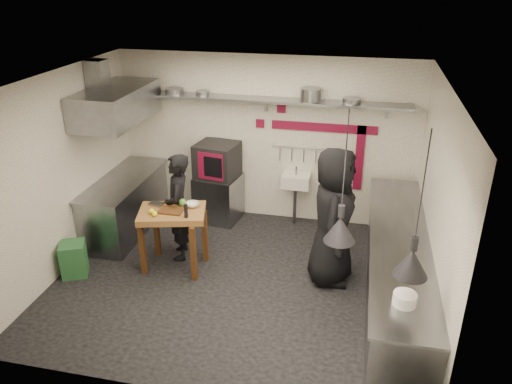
% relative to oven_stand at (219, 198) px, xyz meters
% --- Properties ---
extents(floor, '(5.00, 5.00, 0.00)m').
position_rel_oven_stand_xyz_m(floor, '(0.76, -1.78, -0.40)').
color(floor, black).
rests_on(floor, ground).
extents(ceiling, '(5.00, 5.00, 0.00)m').
position_rel_oven_stand_xyz_m(ceiling, '(0.76, -1.78, 2.40)').
color(ceiling, beige).
rests_on(ceiling, floor).
extents(wall_back, '(5.00, 0.04, 2.80)m').
position_rel_oven_stand_xyz_m(wall_back, '(0.76, 0.32, 1.00)').
color(wall_back, silver).
rests_on(wall_back, floor).
extents(wall_front, '(5.00, 0.04, 2.80)m').
position_rel_oven_stand_xyz_m(wall_front, '(0.76, -3.88, 1.00)').
color(wall_front, silver).
rests_on(wall_front, floor).
extents(wall_left, '(0.04, 4.20, 2.80)m').
position_rel_oven_stand_xyz_m(wall_left, '(-1.74, -1.78, 1.00)').
color(wall_left, silver).
rests_on(wall_left, floor).
extents(wall_right, '(0.04, 4.20, 2.80)m').
position_rel_oven_stand_xyz_m(wall_right, '(3.26, -1.78, 1.00)').
color(wall_right, silver).
rests_on(wall_right, floor).
extents(red_band_horiz, '(1.70, 0.02, 0.14)m').
position_rel_oven_stand_xyz_m(red_band_horiz, '(1.71, 0.30, 1.28)').
color(red_band_horiz, maroon).
rests_on(red_band_horiz, wall_back).
extents(red_band_vert, '(0.14, 0.02, 1.10)m').
position_rel_oven_stand_xyz_m(red_band_vert, '(2.31, 0.30, 0.80)').
color(red_band_vert, maroon).
rests_on(red_band_vert, wall_back).
extents(red_tile_a, '(0.14, 0.02, 0.14)m').
position_rel_oven_stand_xyz_m(red_tile_a, '(1.01, 0.30, 1.55)').
color(red_tile_a, maroon).
rests_on(red_tile_a, wall_back).
extents(red_tile_b, '(0.14, 0.02, 0.14)m').
position_rel_oven_stand_xyz_m(red_tile_b, '(0.66, 0.30, 1.28)').
color(red_tile_b, maroon).
rests_on(red_tile_b, wall_back).
extents(back_shelf, '(4.60, 0.34, 0.04)m').
position_rel_oven_stand_xyz_m(back_shelf, '(0.76, 0.14, 1.72)').
color(back_shelf, slate).
rests_on(back_shelf, wall_back).
extents(shelf_bracket_left, '(0.04, 0.06, 0.24)m').
position_rel_oven_stand_xyz_m(shelf_bracket_left, '(-1.14, 0.29, 1.62)').
color(shelf_bracket_left, slate).
rests_on(shelf_bracket_left, wall_back).
extents(shelf_bracket_mid, '(0.04, 0.06, 0.24)m').
position_rel_oven_stand_xyz_m(shelf_bracket_mid, '(0.76, 0.29, 1.62)').
color(shelf_bracket_mid, slate).
rests_on(shelf_bracket_mid, wall_back).
extents(shelf_bracket_right, '(0.04, 0.06, 0.24)m').
position_rel_oven_stand_xyz_m(shelf_bracket_right, '(2.66, 0.29, 1.62)').
color(shelf_bracket_right, slate).
rests_on(shelf_bracket_right, wall_back).
extents(pan_far_left, '(0.37, 0.37, 0.09)m').
position_rel_oven_stand_xyz_m(pan_far_left, '(-0.73, 0.14, 1.79)').
color(pan_far_left, slate).
rests_on(pan_far_left, back_shelf).
extents(pan_mid_left, '(0.24, 0.24, 0.07)m').
position_rel_oven_stand_xyz_m(pan_mid_left, '(-0.25, 0.14, 1.78)').
color(pan_mid_left, slate).
rests_on(pan_mid_left, back_shelf).
extents(stock_pot, '(0.43, 0.43, 0.20)m').
position_rel_oven_stand_xyz_m(stock_pot, '(1.50, 0.14, 1.84)').
color(stock_pot, slate).
rests_on(stock_pot, back_shelf).
extents(pan_right, '(0.37, 0.37, 0.08)m').
position_rel_oven_stand_xyz_m(pan_right, '(2.13, 0.14, 1.78)').
color(pan_right, slate).
rests_on(pan_right, back_shelf).
extents(oven_stand, '(0.80, 0.75, 0.80)m').
position_rel_oven_stand_xyz_m(oven_stand, '(0.00, 0.00, 0.00)').
color(oven_stand, slate).
rests_on(oven_stand, floor).
extents(combi_oven, '(0.74, 0.70, 0.58)m').
position_rel_oven_stand_xyz_m(combi_oven, '(-0.00, 0.00, 0.69)').
color(combi_oven, black).
rests_on(combi_oven, oven_stand).
extents(oven_door, '(0.44, 0.10, 0.46)m').
position_rel_oven_stand_xyz_m(oven_door, '(-0.03, -0.30, 0.69)').
color(oven_door, maroon).
rests_on(oven_door, combi_oven).
extents(oven_glass, '(0.32, 0.07, 0.34)m').
position_rel_oven_stand_xyz_m(oven_glass, '(0.02, -0.32, 0.69)').
color(oven_glass, black).
rests_on(oven_glass, oven_door).
extents(hand_sink, '(0.46, 0.34, 0.22)m').
position_rel_oven_stand_xyz_m(hand_sink, '(1.31, 0.14, 0.38)').
color(hand_sink, silver).
rests_on(hand_sink, wall_back).
extents(sink_tap, '(0.03, 0.03, 0.14)m').
position_rel_oven_stand_xyz_m(sink_tap, '(1.31, 0.14, 0.56)').
color(sink_tap, slate).
rests_on(sink_tap, hand_sink).
extents(sink_drain, '(0.06, 0.06, 0.66)m').
position_rel_oven_stand_xyz_m(sink_drain, '(1.31, 0.10, -0.06)').
color(sink_drain, slate).
rests_on(sink_drain, floor).
extents(utensil_rail, '(0.90, 0.02, 0.02)m').
position_rel_oven_stand_xyz_m(utensil_rail, '(1.31, 0.28, 0.92)').
color(utensil_rail, slate).
rests_on(utensil_rail, wall_back).
extents(counter_right, '(0.70, 3.80, 0.90)m').
position_rel_oven_stand_xyz_m(counter_right, '(2.91, -1.78, 0.05)').
color(counter_right, slate).
rests_on(counter_right, floor).
extents(counter_right_top, '(0.76, 3.90, 0.03)m').
position_rel_oven_stand_xyz_m(counter_right_top, '(2.91, -1.78, 0.52)').
color(counter_right_top, slate).
rests_on(counter_right_top, counter_right).
extents(plate_stack, '(0.29, 0.29, 0.13)m').
position_rel_oven_stand_xyz_m(plate_stack, '(2.88, -3.14, 0.60)').
color(plate_stack, silver).
rests_on(plate_stack, counter_right_top).
extents(small_bowl_right, '(0.25, 0.25, 0.05)m').
position_rel_oven_stand_xyz_m(small_bowl_right, '(2.86, -3.10, 0.56)').
color(small_bowl_right, silver).
rests_on(small_bowl_right, counter_right_top).
extents(counter_left, '(0.70, 1.90, 0.90)m').
position_rel_oven_stand_xyz_m(counter_left, '(-1.39, -0.73, 0.05)').
color(counter_left, slate).
rests_on(counter_left, floor).
extents(counter_left_top, '(0.76, 2.00, 0.03)m').
position_rel_oven_stand_xyz_m(counter_left_top, '(-1.39, -0.73, 0.52)').
color(counter_left_top, slate).
rests_on(counter_left_top, counter_left).
extents(extractor_hood, '(0.78, 1.60, 0.50)m').
position_rel_oven_stand_xyz_m(extractor_hood, '(-1.34, -0.73, 1.75)').
color(extractor_hood, slate).
rests_on(extractor_hood, ceiling).
extents(hood_duct, '(0.28, 0.28, 0.50)m').
position_rel_oven_stand_xyz_m(hood_duct, '(-1.59, -0.73, 2.15)').
color(hood_duct, slate).
rests_on(hood_duct, ceiling).
extents(green_bin, '(0.45, 0.45, 0.50)m').
position_rel_oven_stand_xyz_m(green_bin, '(-1.53, -2.12, -0.15)').
color(green_bin, '#265D32').
rests_on(green_bin, floor).
extents(prep_table, '(1.05, 0.85, 0.92)m').
position_rel_oven_stand_xyz_m(prep_table, '(-0.19, -1.62, 0.06)').
color(prep_table, olive).
rests_on(prep_table, floor).
extents(cutting_board, '(0.33, 0.23, 0.02)m').
position_rel_oven_stand_xyz_m(cutting_board, '(-0.19, -1.65, 0.53)').
color(cutting_board, '#492A13').
rests_on(cutting_board, prep_table).
extents(pepper_mill, '(0.06, 0.06, 0.20)m').
position_rel_oven_stand_xyz_m(pepper_mill, '(0.08, -1.78, 0.62)').
color(pepper_mill, black).
rests_on(pepper_mill, prep_table).
extents(lemon_a, '(0.10, 0.10, 0.08)m').
position_rel_oven_stand_xyz_m(lemon_a, '(-0.43, -1.77, 0.56)').
color(lemon_a, yellow).
rests_on(lemon_a, prep_table).
extents(lemon_b, '(0.07, 0.07, 0.07)m').
position_rel_oven_stand_xyz_m(lemon_b, '(-0.36, -1.83, 0.56)').
color(lemon_b, yellow).
rests_on(lemon_b, prep_table).
extents(veg_ball, '(0.12, 0.12, 0.11)m').
position_rel_oven_stand_xyz_m(veg_ball, '(-0.10, -1.44, 0.57)').
color(veg_ball, '#4C8B35').
rests_on(veg_ball, prep_table).
extents(steel_tray, '(0.21, 0.16, 0.03)m').
position_rel_oven_stand_xyz_m(steel_tray, '(-0.48, -1.50, 0.54)').
color(steel_tray, slate).
rests_on(steel_tray, prep_table).
extents(bowl, '(0.22, 0.22, 0.06)m').
position_rel_oven_stand_xyz_m(bowl, '(0.05, -1.43, 0.55)').
color(bowl, silver).
rests_on(bowl, prep_table).
extents(heat_lamp_near, '(0.40, 0.40, 1.45)m').
position_rel_oven_stand_xyz_m(heat_lamp_near, '(2.18, -2.72, 1.67)').
color(heat_lamp_near, black).
rests_on(heat_lamp_near, ceiling).
extents(heat_lamp_far, '(0.37, 0.37, 1.47)m').
position_rel_oven_stand_xyz_m(heat_lamp_far, '(2.89, -3.20, 1.66)').
color(heat_lamp_far, black).
rests_on(heat_lamp_far, ceiling).
extents(chef_left, '(0.54, 0.68, 1.64)m').
position_rel_oven_stand_xyz_m(chef_left, '(-0.22, -1.31, 0.42)').
color(chef_left, black).
rests_on(chef_left, floor).
extents(chef_right, '(0.63, 0.96, 1.95)m').
position_rel_oven_stand_xyz_m(chef_right, '(2.04, -1.45, 0.58)').
color(chef_right, black).
rests_on(chef_right, floor).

